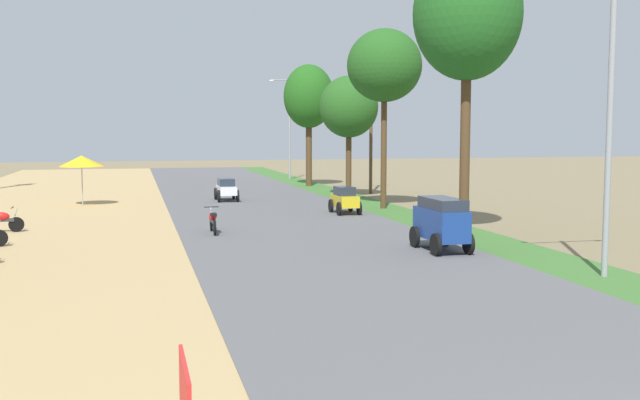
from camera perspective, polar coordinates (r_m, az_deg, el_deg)
vendor_umbrella at (r=39.21m, az=-17.88°, el=2.87°), size 2.20×2.20×2.52m
median_tree_nearest at (r=27.21m, az=11.27°, el=13.76°), size 3.82×3.82×10.17m
median_tree_second at (r=36.19m, az=4.98°, el=10.22°), size 3.60×3.60×8.64m
median_tree_third at (r=42.21m, az=2.23°, el=7.15°), size 3.33×3.33×6.87m
median_tree_fourth at (r=50.69m, az=-0.87°, el=7.92°), size 3.43×3.43×8.25m
streetlamp_near at (r=20.39m, az=21.45°, el=7.19°), size 3.16×0.20×7.92m
streetlamp_mid at (r=57.91m, az=-2.35°, el=6.08°), size 3.16×0.20×7.82m
utility_pole_near at (r=45.17m, az=3.95°, el=6.06°), size 1.80×0.20×8.42m
car_van_blue at (r=23.44m, az=9.32°, el=-1.60°), size 1.19×2.41×1.67m
car_hatchback_yellow at (r=33.61m, az=1.92°, el=0.08°), size 1.04×2.00×1.23m
car_sedan_white at (r=40.10m, az=-7.23°, el=0.89°), size 1.10×2.26×1.19m
motorbike_ahead_second at (r=27.48m, az=-8.26°, el=-1.52°), size 0.54×1.80×0.94m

